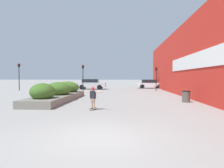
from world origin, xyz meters
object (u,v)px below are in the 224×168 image
object	(u,v)px
car_center_left	(91,84)
traffic_light_far_left	(19,72)
skateboarder	(93,95)
car_center_right	(150,84)
car_leftmost	(212,84)
skateboard	(93,109)
trash_bin	(186,97)
traffic_light_right	(156,74)
traffic_light_left	(83,73)

from	to	relation	value
car_center_left	traffic_light_far_left	xyz separation A→B (m)	(-9.57, -3.46, 1.70)
skateboarder	car_center_right	size ratio (longest dim) A/B	0.27
car_center_right	traffic_light_far_left	distance (m)	20.09
car_leftmost	car_center_left	size ratio (longest dim) A/B	0.93
skateboard	car_leftmost	distance (m)	24.29
car_center_left	traffic_light_far_left	distance (m)	10.32
trash_bin	traffic_light_right	bearing A→B (deg)	91.36
trash_bin	car_center_right	bearing A→B (deg)	91.29
car_leftmost	car_center_right	bearing A→B (deg)	69.97
car_leftmost	traffic_light_right	size ratio (longest dim) A/B	1.25
traffic_light_right	traffic_light_left	bearing A→B (deg)	-179.11
skateboarder	trash_bin	bearing A→B (deg)	51.02
skateboarder	car_leftmost	bearing A→B (deg)	71.85
skateboard	traffic_light_left	distance (m)	16.93
skateboard	car_leftmost	world-z (taller)	car_leftmost
skateboard	car_center_left	distance (m)	19.65
skateboard	car_center_right	distance (m)	23.36
trash_bin	car_center_left	world-z (taller)	car_center_left
trash_bin	traffic_light_left	size ratio (longest dim) A/B	0.24
car_leftmost	trash_bin	bearing A→B (deg)	151.70
skateboarder	car_center_left	xyz separation A→B (m)	(-3.45, 19.33, 0.01)
traffic_light_left	traffic_light_right	distance (m)	10.03
traffic_light_right	traffic_light_far_left	size ratio (longest dim) A/B	0.86
skateboarder	traffic_light_right	distance (m)	17.52
car_leftmost	car_center_right	world-z (taller)	car_leftmost
skateboarder	car_center_left	world-z (taller)	car_center_left
car_leftmost	skateboarder	bearing A→B (deg)	143.11
skateboarder	car_center_left	size ratio (longest dim) A/B	0.28
car_center_right	traffic_light_right	xyz separation A→B (m)	(0.12, -6.19, 1.44)
trash_bin	traffic_light_far_left	xyz separation A→B (m)	(-19.27, 11.93, 2.11)
trash_bin	traffic_light_left	bearing A→B (deg)	129.97
skateboard	car_leftmost	size ratio (longest dim) A/B	0.15
skateboarder	car_leftmost	xyz separation A→B (m)	(14.57, 19.42, -0.04)
car_center_left	car_center_right	size ratio (longest dim) A/B	0.99
trash_bin	traffic_light_right	size ratio (longest dim) A/B	0.26
car_leftmost	car_center_left	bearing A→B (deg)	90.27
car_center_right	traffic_light_right	size ratio (longest dim) A/B	1.36
car_leftmost	traffic_light_left	world-z (taller)	traffic_light_left
skateboard	car_leftmost	xyz separation A→B (m)	(14.57, 19.42, 0.71)
traffic_light_left	traffic_light_right	world-z (taller)	traffic_light_left
traffic_light_right	skateboarder	bearing A→B (deg)	-109.90
trash_bin	traffic_light_far_left	size ratio (longest dim) A/B	0.22
car_center_right	traffic_light_right	world-z (taller)	traffic_light_right
skateboarder	traffic_light_left	bearing A→B (deg)	122.84
skateboard	traffic_light_right	size ratio (longest dim) A/B	0.18
car_leftmost	traffic_light_left	distance (m)	18.99
trash_bin	car_center_left	distance (m)	18.19
skateboard	traffic_light_right	world-z (taller)	traffic_light_right
traffic_light_left	car_leftmost	bearing A→B (deg)	9.59
traffic_light_left	traffic_light_far_left	bearing A→B (deg)	-177.51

